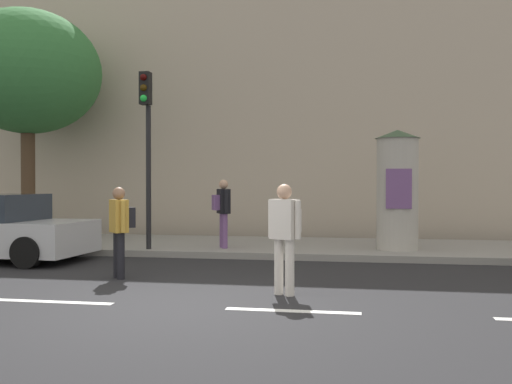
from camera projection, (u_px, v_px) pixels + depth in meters
The scene contains 10 objects.
ground_plane at pixel (168, 306), 7.98m from camera, with size 80.00×80.00×0.00m, color #232326.
sidewalk_curb at pixel (256, 246), 14.87m from camera, with size 36.00×4.00×0.15m, color gray.
lane_markings at pixel (168, 306), 7.98m from camera, with size 25.80×0.16×0.01m.
building_backdrop at pixel (282, 107), 19.73m from camera, with size 36.00×5.00×8.57m, color #B7A893.
traffic_light at pixel (147, 130), 13.49m from camera, with size 0.24×0.45×4.11m.
poster_column at pixel (397, 189), 13.50m from camera, with size 1.04×1.04×2.78m.
street_tree at pixel (28, 73), 16.36m from camera, with size 4.08×4.08×6.42m.
pedestrian_with_backpack at pixel (120, 225), 10.32m from camera, with size 0.50×0.50×1.63m.
pedestrian_tallest at pixel (285, 229), 8.79m from camera, with size 0.53×0.50×1.68m.
pedestrian_in_red_top at pixel (223, 207), 13.86m from camera, with size 0.50×0.55×1.63m.
Camera 1 is at (2.57, -7.62, 1.69)m, focal length 40.81 mm.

